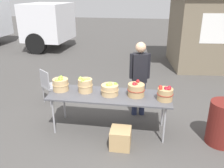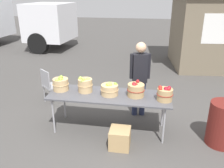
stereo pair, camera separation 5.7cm
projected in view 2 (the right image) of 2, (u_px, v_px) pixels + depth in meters
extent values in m
plane|color=#474442|center=(110.00, 129.00, 4.76)|extent=(40.00, 40.00, 0.00)
cube|color=#4C4C51|center=(109.00, 95.00, 4.49)|extent=(2.30, 0.76, 0.03)
cylinder|color=#99999E|center=(53.00, 116.00, 4.52)|extent=(0.04, 0.04, 0.72)
cylinder|color=#99999E|center=(164.00, 126.00, 4.20)|extent=(0.04, 0.04, 0.72)
cylinder|color=#99999E|center=(64.00, 102.00, 5.07)|extent=(0.04, 0.04, 0.72)
cylinder|color=#99999E|center=(163.00, 110.00, 4.75)|extent=(0.04, 0.04, 0.72)
cylinder|color=tan|center=(61.00, 84.00, 4.66)|extent=(0.30, 0.30, 0.24)
torus|color=tan|center=(61.00, 84.00, 4.65)|extent=(0.32, 0.32, 0.01)
sphere|color=#7AA833|center=(61.00, 80.00, 4.59)|extent=(0.08, 0.08, 0.08)
sphere|color=#9EC647|center=(57.00, 80.00, 4.53)|extent=(0.08, 0.08, 0.08)
sphere|color=#8CB738|center=(60.00, 78.00, 4.63)|extent=(0.07, 0.07, 0.07)
sphere|color=#8CB738|center=(60.00, 79.00, 4.61)|extent=(0.07, 0.07, 0.07)
sphere|color=#8CB738|center=(61.00, 77.00, 4.65)|extent=(0.06, 0.06, 0.06)
sphere|color=#8CB738|center=(61.00, 79.00, 4.56)|extent=(0.08, 0.08, 0.08)
sphere|color=#7AA833|center=(60.00, 78.00, 4.61)|extent=(0.08, 0.08, 0.08)
cylinder|color=tan|center=(85.00, 85.00, 4.58)|extent=(0.27, 0.27, 0.26)
torus|color=tan|center=(85.00, 85.00, 4.57)|extent=(0.29, 0.29, 0.01)
sphere|color=#7AA833|center=(82.00, 82.00, 4.45)|extent=(0.07, 0.07, 0.07)
sphere|color=#9EC647|center=(88.00, 79.00, 4.53)|extent=(0.08, 0.08, 0.08)
sphere|color=#9EC647|center=(84.00, 79.00, 4.49)|extent=(0.07, 0.07, 0.07)
sphere|color=#9EC647|center=(80.00, 78.00, 4.54)|extent=(0.07, 0.07, 0.07)
cylinder|color=tan|center=(110.00, 90.00, 4.45)|extent=(0.32, 0.32, 0.20)
torus|color=tan|center=(110.00, 89.00, 4.45)|extent=(0.34, 0.34, 0.01)
sphere|color=#9EC647|center=(110.00, 84.00, 4.47)|extent=(0.08, 0.08, 0.08)
sphere|color=#9EC647|center=(108.00, 85.00, 4.38)|extent=(0.07, 0.07, 0.07)
sphere|color=#7AA833|center=(116.00, 85.00, 4.45)|extent=(0.07, 0.07, 0.07)
sphere|color=#8CB738|center=(107.00, 85.00, 4.39)|extent=(0.07, 0.07, 0.07)
sphere|color=#9EC647|center=(110.00, 85.00, 4.40)|extent=(0.08, 0.08, 0.08)
sphere|color=#7AA833|center=(115.00, 84.00, 4.45)|extent=(0.07, 0.07, 0.07)
sphere|color=#7AA833|center=(110.00, 85.00, 4.42)|extent=(0.08, 0.08, 0.08)
cylinder|color=tan|center=(136.00, 90.00, 4.39)|extent=(0.31, 0.31, 0.24)
torus|color=maroon|center=(136.00, 90.00, 4.38)|extent=(0.33, 0.33, 0.01)
sphere|color=maroon|center=(134.00, 84.00, 4.33)|extent=(0.07, 0.07, 0.07)
sphere|color=maroon|center=(134.00, 85.00, 4.32)|extent=(0.08, 0.08, 0.08)
sphere|color=maroon|center=(138.00, 81.00, 4.43)|extent=(0.07, 0.07, 0.07)
sphere|color=#B22319|center=(136.00, 85.00, 4.35)|extent=(0.06, 0.06, 0.06)
cylinder|color=tan|center=(165.00, 95.00, 4.22)|extent=(0.27, 0.27, 0.22)
torus|color=maroon|center=(165.00, 94.00, 4.22)|extent=(0.29, 0.29, 0.01)
sphere|color=maroon|center=(166.00, 89.00, 4.18)|extent=(0.08, 0.08, 0.08)
sphere|color=maroon|center=(166.00, 90.00, 4.15)|extent=(0.07, 0.07, 0.07)
sphere|color=maroon|center=(169.00, 88.00, 4.18)|extent=(0.07, 0.07, 0.07)
sphere|color=#B22319|center=(160.00, 87.00, 4.24)|extent=(0.07, 0.07, 0.07)
sphere|color=#B22319|center=(160.00, 89.00, 4.15)|extent=(0.06, 0.06, 0.06)
sphere|color=maroon|center=(169.00, 89.00, 4.14)|extent=(0.07, 0.07, 0.07)
cylinder|color=#262D4C|center=(142.00, 98.00, 5.18)|extent=(0.12, 0.12, 0.79)
cylinder|color=#262D4C|center=(135.00, 98.00, 5.18)|extent=(0.12, 0.12, 0.79)
cube|color=black|center=(140.00, 68.00, 4.92)|extent=(0.33, 0.26, 0.60)
sphere|color=tan|center=(141.00, 47.00, 4.76)|extent=(0.21, 0.21, 0.21)
cylinder|color=black|center=(149.00, 66.00, 4.91)|extent=(0.08, 0.08, 0.53)
cylinder|color=black|center=(132.00, 66.00, 4.91)|extent=(0.08, 0.08, 0.53)
cube|color=silver|center=(50.00, 22.00, 10.77)|extent=(1.94, 2.22, 1.60)
cube|color=black|center=(67.00, 15.00, 10.47)|extent=(0.16, 1.76, 0.80)
cylinder|color=black|center=(58.00, 36.00, 11.96)|extent=(0.92, 0.34, 0.90)
cylinder|color=black|center=(38.00, 43.00, 10.24)|extent=(0.92, 0.34, 0.90)
cube|color=#726651|center=(220.00, 30.00, 8.29)|extent=(3.22, 2.69, 2.60)
cube|color=#99999E|center=(53.00, 86.00, 5.74)|extent=(0.56, 0.56, 0.04)
cube|color=#99999E|center=(45.00, 79.00, 5.55)|extent=(0.33, 0.28, 0.40)
cylinder|color=gray|center=(64.00, 95.00, 5.81)|extent=(0.02, 0.02, 0.42)
cylinder|color=gray|center=(57.00, 90.00, 6.05)|extent=(0.02, 0.02, 0.42)
cylinder|color=gray|center=(51.00, 98.00, 5.60)|extent=(0.02, 0.02, 0.42)
cylinder|color=gray|center=(44.00, 94.00, 5.84)|extent=(0.02, 0.02, 0.42)
cylinder|color=maroon|center=(223.00, 124.00, 4.17)|extent=(0.52, 0.52, 0.80)
cube|color=tan|center=(120.00, 138.00, 4.16)|extent=(0.35, 0.35, 0.35)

